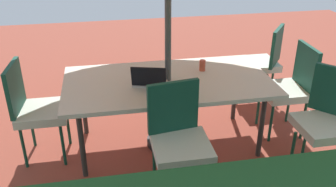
{
  "coord_description": "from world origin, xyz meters",
  "views": [
    {
      "loc": [
        0.6,
        3.19,
        2.2
      ],
      "look_at": [
        0.0,
        0.0,
        0.59
      ],
      "focal_mm": 39.42,
      "sensor_mm": 36.0,
      "label": 1
    }
  ],
  "objects_px": {
    "chair_west": "(290,85)",
    "laptop": "(150,80)",
    "chair_north": "(179,137)",
    "cup": "(202,65)",
    "chair_southwest": "(262,60)",
    "chair_east": "(35,107)",
    "chair_northwest": "(327,118)",
    "dining_table": "(168,84)"
  },
  "relations": [
    {
      "from": "chair_east",
      "to": "dining_table",
      "type": "bearing_deg",
      "value": -87.0
    },
    {
      "from": "dining_table",
      "to": "chair_north",
      "type": "distance_m",
      "value": 0.74
    },
    {
      "from": "chair_north",
      "to": "chair_northwest",
      "type": "distance_m",
      "value": 1.36
    },
    {
      "from": "chair_west",
      "to": "cup",
      "type": "distance_m",
      "value": 0.97
    },
    {
      "from": "chair_north",
      "to": "cup",
      "type": "distance_m",
      "value": 1.02
    },
    {
      "from": "chair_west",
      "to": "cup",
      "type": "xyz_separation_m",
      "value": [
        0.92,
        -0.15,
        0.24
      ]
    },
    {
      "from": "chair_east",
      "to": "cup",
      "type": "bearing_deg",
      "value": -80.9
    },
    {
      "from": "chair_southwest",
      "to": "chair_north",
      "type": "bearing_deg",
      "value": -4.75
    },
    {
      "from": "dining_table",
      "to": "chair_northwest",
      "type": "relative_size",
      "value": 2.04
    },
    {
      "from": "chair_southwest",
      "to": "laptop",
      "type": "height_order",
      "value": "chair_southwest"
    },
    {
      "from": "chair_east",
      "to": "chair_southwest",
      "type": "bearing_deg",
      "value": -69.95
    },
    {
      "from": "dining_table",
      "to": "laptop",
      "type": "xyz_separation_m",
      "value": [
        0.19,
        0.08,
        0.1
      ]
    },
    {
      "from": "chair_west",
      "to": "cup",
      "type": "bearing_deg",
      "value": -97.0
    },
    {
      "from": "chair_southwest",
      "to": "chair_east",
      "type": "height_order",
      "value": "same"
    },
    {
      "from": "chair_southwest",
      "to": "cup",
      "type": "xyz_separation_m",
      "value": [
        0.94,
        0.59,
        0.24
      ]
    },
    {
      "from": "chair_southwest",
      "to": "laptop",
      "type": "xyz_separation_m",
      "value": [
        1.51,
        0.84,
        0.23
      ]
    },
    {
      "from": "dining_table",
      "to": "chair_west",
      "type": "distance_m",
      "value": 1.32
    },
    {
      "from": "chair_west",
      "to": "chair_north",
      "type": "xyz_separation_m",
      "value": [
        1.36,
        0.75,
        0.0
      ]
    },
    {
      "from": "dining_table",
      "to": "chair_northwest",
      "type": "bearing_deg",
      "value": 153.17
    },
    {
      "from": "chair_west",
      "to": "chair_east",
      "type": "bearing_deg",
      "value": -87.99
    },
    {
      "from": "laptop",
      "to": "cup",
      "type": "relative_size",
      "value": 3.38
    },
    {
      "from": "dining_table",
      "to": "chair_east",
      "type": "distance_m",
      "value": 1.28
    },
    {
      "from": "laptop",
      "to": "cup",
      "type": "bearing_deg",
      "value": -141.05
    },
    {
      "from": "dining_table",
      "to": "cup",
      "type": "xyz_separation_m",
      "value": [
        -0.39,
        -0.17,
        0.1
      ]
    },
    {
      "from": "chair_north",
      "to": "chair_west",
      "type": "bearing_deg",
      "value": 20.51
    },
    {
      "from": "chair_east",
      "to": "cup",
      "type": "xyz_separation_m",
      "value": [
        -1.66,
        -0.14,
        0.24
      ]
    },
    {
      "from": "chair_west",
      "to": "chair_southwest",
      "type": "relative_size",
      "value": 1.0
    },
    {
      "from": "chair_north",
      "to": "laptop",
      "type": "bearing_deg",
      "value": 94.38
    },
    {
      "from": "chair_north",
      "to": "cup",
      "type": "height_order",
      "value": "chair_north"
    },
    {
      "from": "laptop",
      "to": "cup",
      "type": "distance_m",
      "value": 0.63
    },
    {
      "from": "chair_northwest",
      "to": "chair_north",
      "type": "bearing_deg",
      "value": -129.27
    },
    {
      "from": "chair_north",
      "to": "chair_southwest",
      "type": "xyz_separation_m",
      "value": [
        -1.37,
        -1.49,
        0.0
      ]
    },
    {
      "from": "chair_northwest",
      "to": "laptop",
      "type": "distance_m",
      "value": 1.63
    },
    {
      "from": "chair_north",
      "to": "chair_east",
      "type": "height_order",
      "value": "same"
    },
    {
      "from": "chair_northwest",
      "to": "chair_east",
      "type": "xyz_separation_m",
      "value": [
        2.59,
        -0.69,
        0.0
      ]
    },
    {
      "from": "laptop",
      "to": "chair_west",
      "type": "bearing_deg",
      "value": -160.67
    },
    {
      "from": "dining_table",
      "to": "chair_east",
      "type": "relative_size",
      "value": 2.04
    },
    {
      "from": "chair_southwest",
      "to": "chair_northwest",
      "type": "xyz_separation_m",
      "value": [
        0.01,
        1.43,
        0.0
      ]
    },
    {
      "from": "chair_north",
      "to": "laptop",
      "type": "height_order",
      "value": "chair_north"
    },
    {
      "from": "chair_west",
      "to": "laptop",
      "type": "distance_m",
      "value": 1.52
    },
    {
      "from": "laptop",
      "to": "cup",
      "type": "height_order",
      "value": "laptop"
    },
    {
      "from": "chair_northwest",
      "to": "chair_east",
      "type": "bearing_deg",
      "value": -146.79
    }
  ]
}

